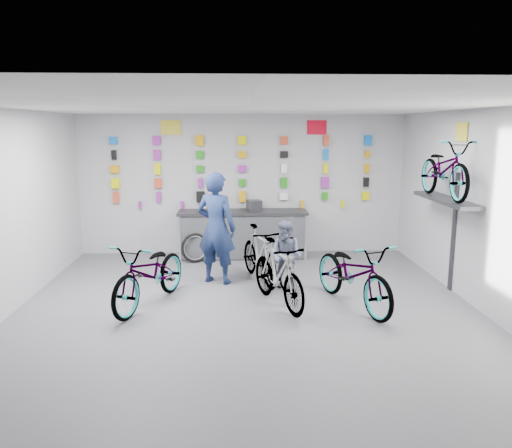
{
  "coord_description": "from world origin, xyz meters",
  "views": [
    {
      "loc": [
        -0.19,
        -6.78,
        2.72
      ],
      "look_at": [
        0.18,
        1.4,
        1.13
      ],
      "focal_mm": 35.0,
      "sensor_mm": 36.0,
      "label": 1
    }
  ],
  "objects_px": {
    "bike_left": "(151,273)",
    "bike_center": "(278,274)",
    "clerk": "(216,228)",
    "counter": "(243,235)",
    "bike_right": "(354,273)",
    "bike_service": "(259,254)",
    "customer": "(286,256)"
  },
  "relations": [
    {
      "from": "bike_left",
      "to": "bike_center",
      "type": "xyz_separation_m",
      "value": [
        1.96,
        -0.1,
        -0.01
      ]
    },
    {
      "from": "clerk",
      "to": "bike_center",
      "type": "bearing_deg",
      "value": 152.45
    },
    {
      "from": "counter",
      "to": "bike_center",
      "type": "distance_m",
      "value": 3.01
    },
    {
      "from": "counter",
      "to": "bike_center",
      "type": "xyz_separation_m",
      "value": [
        0.49,
        -2.97,
        0.02
      ]
    },
    {
      "from": "counter",
      "to": "bike_right",
      "type": "distance_m",
      "value": 3.47
    },
    {
      "from": "bike_center",
      "to": "counter",
      "type": "bearing_deg",
      "value": 78.36
    },
    {
      "from": "bike_right",
      "to": "bike_service",
      "type": "bearing_deg",
      "value": 116.37
    },
    {
      "from": "counter",
      "to": "clerk",
      "type": "distance_m",
      "value": 1.87
    },
    {
      "from": "bike_center",
      "to": "clerk",
      "type": "xyz_separation_m",
      "value": [
        -0.98,
        1.23,
        0.48
      ]
    },
    {
      "from": "clerk",
      "to": "counter",
      "type": "bearing_deg",
      "value": -82.02
    },
    {
      "from": "bike_left",
      "to": "bike_right",
      "type": "bearing_deg",
      "value": 18.34
    },
    {
      "from": "counter",
      "to": "bike_service",
      "type": "xyz_separation_m",
      "value": [
        0.26,
        -1.72,
        0.01
      ]
    },
    {
      "from": "counter",
      "to": "bike_service",
      "type": "height_order",
      "value": "same"
    },
    {
      "from": "counter",
      "to": "clerk",
      "type": "xyz_separation_m",
      "value": [
        -0.5,
        -1.74,
        0.5
      ]
    },
    {
      "from": "counter",
      "to": "customer",
      "type": "relative_size",
      "value": 2.26
    },
    {
      "from": "bike_left",
      "to": "clerk",
      "type": "bearing_deg",
      "value": 70.97
    },
    {
      "from": "bike_right",
      "to": "customer",
      "type": "height_order",
      "value": "customer"
    },
    {
      "from": "bike_left",
      "to": "bike_right",
      "type": "height_order",
      "value": "bike_right"
    },
    {
      "from": "customer",
      "to": "clerk",
      "type": "bearing_deg",
      "value": -171.01
    },
    {
      "from": "counter",
      "to": "bike_left",
      "type": "bearing_deg",
      "value": -117.22
    },
    {
      "from": "bike_service",
      "to": "clerk",
      "type": "bearing_deg",
      "value": 163.9
    },
    {
      "from": "bike_left",
      "to": "bike_service",
      "type": "relative_size",
      "value": 1.19
    },
    {
      "from": "bike_right",
      "to": "clerk",
      "type": "bearing_deg",
      "value": 128.7
    },
    {
      "from": "bike_right",
      "to": "bike_center",
      "type": "bearing_deg",
      "value": 156.02
    },
    {
      "from": "bike_center",
      "to": "clerk",
      "type": "distance_m",
      "value": 1.65
    },
    {
      "from": "bike_center",
      "to": "bike_right",
      "type": "relative_size",
      "value": 0.85
    },
    {
      "from": "counter",
      "to": "bike_right",
      "type": "relative_size",
      "value": 1.34
    },
    {
      "from": "bike_center",
      "to": "clerk",
      "type": "bearing_deg",
      "value": 107.6
    },
    {
      "from": "counter",
      "to": "clerk",
      "type": "bearing_deg",
      "value": -105.92
    },
    {
      "from": "clerk",
      "to": "customer",
      "type": "relative_size",
      "value": 1.65
    },
    {
      "from": "counter",
      "to": "clerk",
      "type": "height_order",
      "value": "clerk"
    },
    {
      "from": "bike_right",
      "to": "clerk",
      "type": "xyz_separation_m",
      "value": [
        -2.13,
        1.32,
        0.46
      ]
    }
  ]
}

